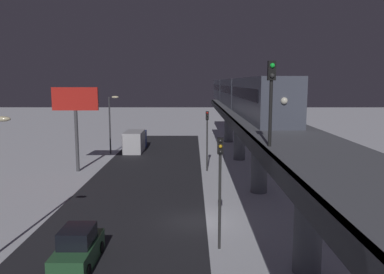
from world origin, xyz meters
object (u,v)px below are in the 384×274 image
(traffic_light_near, at_px, (220,177))
(commercial_billboard, at_px, (75,107))
(traffic_light_mid, at_px, (207,132))
(sedan_green, at_px, (78,250))
(rail_signal, at_px, (271,89))
(subway_train, at_px, (236,91))
(box_truck, at_px, (135,141))

(traffic_light_near, distance_m, commercial_billboard, 23.89)
(traffic_light_mid, height_order, commercial_billboard, commercial_billboard)
(sedan_green, distance_m, traffic_light_mid, 22.90)
(rail_signal, bearing_deg, traffic_light_mid, -84.55)
(sedan_green, relative_size, traffic_light_mid, 0.68)
(subway_train, height_order, traffic_light_near, subway_train)
(box_truck, bearing_deg, commercial_billboard, 71.31)
(sedan_green, height_order, traffic_light_near, traffic_light_near)
(sedan_green, height_order, box_truck, box_truck)
(subway_train, relative_size, traffic_light_near, 8.67)
(box_truck, distance_m, traffic_light_near, 33.48)
(subway_train, xyz_separation_m, traffic_light_mid, (4.18, 11.36, -3.99))
(sedan_green, relative_size, box_truck, 0.59)
(box_truck, height_order, traffic_light_mid, traffic_light_mid)
(box_truck, height_order, traffic_light_near, traffic_light_near)
(subway_train, relative_size, commercial_billboard, 6.23)
(commercial_billboard, bearing_deg, sedan_green, 106.46)
(subway_train, distance_m, traffic_light_near, 31.37)
(rail_signal, distance_m, box_truck, 37.55)
(subway_train, distance_m, commercial_billboard, 21.36)
(subway_train, bearing_deg, box_truck, -4.78)
(subway_train, height_order, box_truck, subway_train)
(sedan_green, relative_size, traffic_light_near, 0.68)
(rail_signal, bearing_deg, subway_train, -93.48)
(rail_signal, bearing_deg, box_truck, -71.54)
(box_truck, bearing_deg, traffic_light_mid, 127.23)
(sedan_green, distance_m, box_truck, 33.93)
(traffic_light_near, distance_m, traffic_light_mid, 19.48)
(subway_train, bearing_deg, traffic_light_mid, 69.79)
(box_truck, distance_m, traffic_light_mid, 15.96)
(traffic_light_mid, bearing_deg, commercial_billboard, 0.55)
(box_truck, distance_m, commercial_billboard, 14.42)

